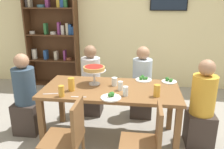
% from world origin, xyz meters
% --- Properties ---
extents(ground_plane, '(12.00, 12.00, 0.00)m').
position_xyz_m(ground_plane, '(0.00, 0.00, 0.00)').
color(ground_plane, gray).
extents(rear_partition, '(8.00, 0.12, 2.80)m').
position_xyz_m(rear_partition, '(0.00, 2.20, 1.40)').
color(rear_partition, beige).
rests_on(rear_partition, ground_plane).
extents(dining_table, '(1.75, 0.83, 0.74)m').
position_xyz_m(dining_table, '(0.00, 0.00, 0.65)').
color(dining_table, brown).
rests_on(dining_table, ground_plane).
extents(bookshelf, '(1.10, 0.30, 2.21)m').
position_xyz_m(bookshelf, '(-1.53, 2.02, 1.14)').
color(bookshelf, '#4C2D19').
rests_on(bookshelf, ground_plane).
extents(television, '(0.73, 0.05, 0.41)m').
position_xyz_m(television, '(0.86, 2.11, 1.82)').
color(television, black).
extents(diner_head_west, '(0.34, 0.34, 1.15)m').
position_xyz_m(diner_head_west, '(-1.20, 0.03, 0.49)').
color(diner_head_west, '#382D28').
rests_on(diner_head_west, ground_plane).
extents(diner_far_right, '(0.34, 0.34, 1.15)m').
position_xyz_m(diner_far_right, '(0.40, 0.73, 0.49)').
color(diner_far_right, '#382D28').
rests_on(diner_far_right, ground_plane).
extents(diner_far_left, '(0.34, 0.34, 1.15)m').
position_xyz_m(diner_far_left, '(-0.42, 0.71, 0.49)').
color(diner_far_left, '#382D28').
rests_on(diner_far_left, ground_plane).
extents(diner_head_east, '(0.34, 0.34, 1.15)m').
position_xyz_m(diner_head_east, '(1.15, 0.02, 0.49)').
color(diner_head_east, '#382D28').
rests_on(diner_head_east, ground_plane).
extents(chair_near_left, '(0.40, 0.40, 0.87)m').
position_xyz_m(chair_near_left, '(-0.34, -0.75, 0.49)').
color(chair_near_left, brown).
rests_on(chair_near_left, ground_plane).
extents(chair_near_right, '(0.40, 0.40, 0.87)m').
position_xyz_m(chair_near_right, '(0.46, -0.74, 0.49)').
color(chair_near_right, brown).
rests_on(chair_near_right, ground_plane).
extents(deep_dish_pizza_stand, '(0.31, 0.31, 0.25)m').
position_xyz_m(deep_dish_pizza_stand, '(-0.24, 0.11, 0.94)').
color(deep_dish_pizza_stand, silver).
rests_on(deep_dish_pizza_stand, dining_table).
extents(salad_plate_near_diner, '(0.23, 0.23, 0.07)m').
position_xyz_m(salad_plate_near_diner, '(0.41, 0.35, 0.76)').
color(salad_plate_near_diner, white).
rests_on(salad_plate_near_diner, dining_table).
extents(salad_plate_far_diner, '(0.21, 0.21, 0.07)m').
position_xyz_m(salad_plate_far_diner, '(0.76, 0.32, 0.76)').
color(salad_plate_far_diner, white).
rests_on(salad_plate_far_diner, dining_table).
extents(salad_plate_spare, '(0.24, 0.24, 0.07)m').
position_xyz_m(salad_plate_spare, '(0.04, -0.32, 0.76)').
color(salad_plate_spare, white).
rests_on(salad_plate_spare, dining_table).
extents(beer_glass_amber_tall, '(0.07, 0.07, 0.13)m').
position_xyz_m(beer_glass_amber_tall, '(-0.54, -0.35, 0.81)').
color(beer_glass_amber_tall, gold).
rests_on(beer_glass_amber_tall, dining_table).
extents(beer_glass_amber_short, '(0.08, 0.08, 0.17)m').
position_xyz_m(beer_glass_amber_short, '(-0.47, -0.15, 0.82)').
color(beer_glass_amber_short, gold).
rests_on(beer_glass_amber_short, dining_table).
extents(beer_glass_amber_spare, '(0.08, 0.08, 0.14)m').
position_xyz_m(beer_glass_amber_spare, '(0.57, -0.20, 0.81)').
color(beer_glass_amber_spare, gold).
rests_on(beer_glass_amber_spare, dining_table).
extents(water_glass_clear_near, '(0.07, 0.07, 0.11)m').
position_xyz_m(water_glass_clear_near, '(0.03, 0.09, 0.80)').
color(water_glass_clear_near, white).
rests_on(water_glass_clear_near, dining_table).
extents(water_glass_clear_far, '(0.06, 0.06, 0.12)m').
position_xyz_m(water_glass_clear_far, '(0.13, -0.06, 0.80)').
color(water_glass_clear_far, white).
rests_on(water_glass_clear_far, dining_table).
extents(water_glass_clear_spare, '(0.06, 0.06, 0.12)m').
position_xyz_m(water_glass_clear_spare, '(0.20, -0.23, 0.80)').
color(water_glass_clear_spare, white).
rests_on(water_glass_clear_spare, dining_table).
extents(cutlery_fork_near, '(0.18, 0.03, 0.00)m').
position_xyz_m(cutlery_fork_near, '(-0.34, -0.34, 0.74)').
color(cutlery_fork_near, silver).
rests_on(cutlery_fork_near, dining_table).
extents(cutlery_knife_near, '(0.18, 0.06, 0.00)m').
position_xyz_m(cutlery_knife_near, '(-0.69, -0.29, 0.74)').
color(cutlery_knife_near, silver).
rests_on(cutlery_knife_near, dining_table).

